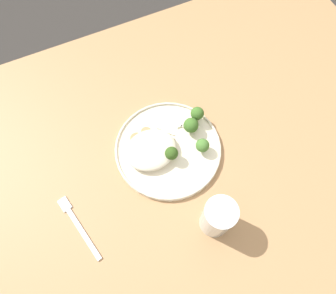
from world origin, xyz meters
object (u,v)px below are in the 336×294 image
at_px(water_glass, 217,218).
at_px(seared_scallop_large_seared, 146,133).
at_px(seared_scallop_left_edge, 144,158).
at_px(seared_scallop_rear_pale, 155,161).
at_px(broccoli_floret_near_rim, 172,153).
at_px(dinner_fork, 78,225).
at_px(broccoli_floret_center_pile, 191,125).
at_px(broccoli_floret_left_leaning, 202,145).
at_px(seared_scallop_on_noodles, 137,139).
at_px(broccoli_floret_rear_charred, 197,114).
at_px(dinner_plate, 168,149).

bearing_deg(water_glass, seared_scallop_large_seared, -78.52).
height_order(seared_scallop_left_edge, seared_scallop_rear_pale, seared_scallop_rear_pale).
distance_m(broccoli_floret_near_rim, dinner_fork, 0.29).
height_order(water_glass, dinner_fork, water_glass).
bearing_deg(seared_scallop_left_edge, broccoli_floret_center_pile, -170.52).
distance_m(seared_scallop_rear_pale, broccoli_floret_left_leaning, 0.13).
height_order(seared_scallop_left_edge, broccoli_floret_center_pile, broccoli_floret_center_pile).
bearing_deg(seared_scallop_left_edge, seared_scallop_large_seared, -118.81).
distance_m(seared_scallop_on_noodles, broccoli_floret_rear_charred, 0.18).
xyz_separation_m(broccoli_floret_near_rim, water_glass, (-0.03, 0.20, 0.01)).
relative_size(seared_scallop_large_seared, broccoli_floret_left_leaning, 0.63).
distance_m(seared_scallop_left_edge, seared_scallop_on_noodles, 0.06).
bearing_deg(broccoli_floret_left_leaning, broccoli_floret_near_rim, -8.12).
relative_size(seared_scallop_large_seared, water_glass, 0.24).
height_order(dinner_plate, seared_scallop_left_edge, seared_scallop_left_edge).
bearing_deg(seared_scallop_on_noodles, water_glass, 107.84).
height_order(seared_scallop_left_edge, broccoli_floret_near_rim, broccoli_floret_near_rim).
height_order(seared_scallop_large_seared, broccoli_floret_near_rim, broccoli_floret_near_rim).
height_order(broccoli_floret_rear_charred, broccoli_floret_left_leaning, broccoli_floret_rear_charred).
bearing_deg(broccoli_floret_center_pile, broccoli_floret_left_leaning, 91.10).
xyz_separation_m(seared_scallop_rear_pale, broccoli_floret_left_leaning, (-0.13, 0.02, 0.02)).
bearing_deg(seared_scallop_on_noodles, broccoli_floret_near_rim, 127.30).
bearing_deg(broccoli_floret_center_pile, seared_scallop_on_noodles, -12.03).
distance_m(seared_scallop_on_noodles, broccoli_floret_center_pile, 0.15).
xyz_separation_m(seared_scallop_left_edge, seared_scallop_on_noodles, (-0.00, -0.06, 0.00)).
relative_size(seared_scallop_large_seared, dinner_fork, 0.17).
bearing_deg(dinner_fork, seared_scallop_on_noodles, -145.82).
height_order(broccoli_floret_near_rim, broccoli_floret_center_pile, same).
bearing_deg(water_glass, seared_scallop_rear_pale, -70.99).
distance_m(seared_scallop_large_seared, dinner_fork, 0.30).
xyz_separation_m(seared_scallop_rear_pale, broccoli_floret_rear_charred, (-0.16, -0.07, 0.02)).
distance_m(seared_scallop_left_edge, broccoli_floret_center_pile, 0.16).
relative_size(broccoli_floret_near_rim, broccoli_floret_center_pile, 1.01).
bearing_deg(dinner_fork, seared_scallop_large_seared, -148.11).
distance_m(seared_scallop_rear_pale, dinner_fork, 0.25).
bearing_deg(broccoli_floret_rear_charred, broccoli_floret_center_pile, 36.80).
bearing_deg(seared_scallop_on_noodles, broccoli_floret_left_leaning, 146.92).
bearing_deg(seared_scallop_on_noodles, broccoli_floret_center_pile, 167.97).
relative_size(seared_scallop_on_noodles, water_glass, 0.28).
xyz_separation_m(seared_scallop_rear_pale, broccoli_floret_center_pile, (-0.13, -0.05, 0.02)).
xyz_separation_m(seared_scallop_large_seared, broccoli_floret_center_pile, (-0.12, 0.04, 0.02)).
distance_m(seared_scallop_left_edge, water_glass, 0.25).
bearing_deg(broccoli_floret_center_pile, dinner_fork, 17.70).
relative_size(dinner_plate, water_glass, 2.30).
bearing_deg(seared_scallop_rear_pale, broccoli_floret_left_leaning, 171.35).
bearing_deg(seared_scallop_rear_pale, broccoli_floret_rear_charred, -156.53).
distance_m(broccoli_floret_left_leaning, water_glass, 0.19).
bearing_deg(broccoli_floret_left_leaning, seared_scallop_rear_pale, -8.65).
distance_m(broccoli_floret_rear_charred, broccoli_floret_left_leaning, 0.09).
xyz_separation_m(seared_scallop_left_edge, broccoli_floret_center_pile, (-0.15, -0.03, 0.02)).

